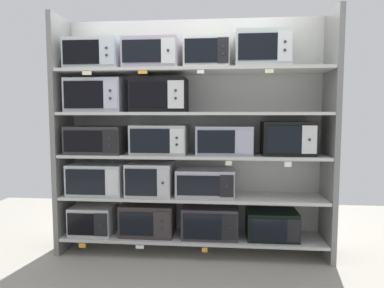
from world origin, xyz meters
TOP-DOWN VIEW (x-y plane):
  - back_panel at (0.00, 0.24)m, footprint 2.80×0.04m
  - upright_left at (-1.33, 0.00)m, footprint 0.05×0.44m
  - upright_right at (1.33, 0.00)m, footprint 0.05×0.44m
  - shelf_0 at (0.00, 0.00)m, footprint 2.60×0.44m
  - microwave_0 at (-1.03, -0.00)m, footprint 0.43×0.37m
  - microwave_1 at (-0.45, -0.00)m, footprint 0.53×0.36m
  - microwave_2 at (0.18, -0.00)m, footprint 0.55×0.37m
  - microwave_3 at (0.79, -0.00)m, footprint 0.49×0.35m
  - price_tag_0 at (-1.06, -0.22)m, footprint 0.07×0.00m
  - price_tag_1 at (-0.49, -0.22)m, footprint 0.08×0.00m
  - price_tag_2 at (0.14, -0.22)m, footprint 0.05×0.00m
  - shelf_1 at (0.00, 0.00)m, footprint 2.60×0.44m
  - microwave_4 at (-0.96, -0.00)m, footprint 0.55×0.40m
  - microwave_5 at (-0.42, -0.00)m, footprint 0.45×0.42m
  - microwave_6 at (0.13, -0.00)m, footprint 0.57×0.34m
  - shelf_2 at (0.00, 0.00)m, footprint 2.60×0.44m
  - microwave_7 at (-0.96, -0.00)m, footprint 0.56×0.44m
  - microwave_8 at (-0.32, -0.00)m, footprint 0.54×0.42m
  - microwave_9 at (0.32, -0.00)m, footprint 0.54×0.36m
  - microwave_10 at (0.93, -0.00)m, footprint 0.49×0.34m
  - price_tag_3 at (0.36, -0.22)m, footprint 0.06×0.00m
  - price_tag_4 at (0.90, -0.22)m, footprint 0.06×0.00m
  - shelf_3 at (0.00, 0.00)m, footprint 2.60×0.44m
  - microwave_11 at (-0.96, -0.00)m, footprint 0.56×0.37m
  - microwave_12 at (-0.32, -0.00)m, footprint 0.55×0.36m
  - shelf_4 at (0.00, 0.00)m, footprint 2.60×0.44m
  - microwave_13 at (-0.97, -0.00)m, footprint 0.53×0.36m
  - microwave_14 at (-0.39, -0.00)m, footprint 0.53×0.42m
  - microwave_15 at (0.14, -0.00)m, footprint 0.43×0.37m
  - microwave_16 at (0.67, -0.00)m, footprint 0.51×0.41m
  - price_tag_5 at (-0.97, -0.22)m, footprint 0.09×0.00m
  - price_tag_6 at (-0.44, -0.22)m, footprint 0.09×0.00m
  - price_tag_7 at (0.10, -0.22)m, footprint 0.06×0.00m
  - price_tag_8 at (0.71, -0.22)m, footprint 0.08×0.00m

SIDE VIEW (x-z plane):
  - price_tag_2 at x=0.14m, z-range 0.10..0.14m
  - price_tag_0 at x=-1.06m, z-range 0.10..0.14m
  - price_tag_1 at x=-0.49m, z-range 0.11..0.14m
  - shelf_0 at x=0.00m, z-range 0.15..0.18m
  - microwave_3 at x=0.79m, z-range 0.18..0.45m
  - microwave_0 at x=-1.03m, z-range 0.18..0.46m
  - microwave_2 at x=0.18m, z-range 0.18..0.49m
  - microwave_1 at x=-0.45m, z-range 0.18..0.50m
  - shelf_1 at x=0.00m, z-range 0.56..0.59m
  - microwave_6 at x=0.13m, z-range 0.59..0.86m
  - microwave_4 at x=-0.96m, z-range 0.59..0.90m
  - microwave_5 at x=-0.42m, z-range 0.59..0.92m
  - price_tag_4 at x=0.90m, z-range 0.93..0.97m
  - price_tag_3 at x=0.36m, z-range 0.93..0.97m
  - shelf_2 at x=0.00m, z-range 0.98..1.01m
  - microwave_7 at x=-0.96m, z-range 1.01..1.28m
  - microwave_9 at x=0.32m, z-range 1.01..1.29m
  - microwave_8 at x=-0.32m, z-range 1.01..1.30m
  - microwave_10 at x=0.93m, z-range 1.01..1.33m
  - back_panel at x=0.00m, z-range 0.00..2.38m
  - upright_left at x=-1.33m, z-range 0.00..2.38m
  - upright_right at x=1.33m, z-range 0.00..2.38m
  - shelf_3 at x=0.00m, z-range 1.39..1.42m
  - microwave_12 at x=-0.32m, z-range 1.42..1.75m
  - microwave_11 at x=-0.96m, z-range 1.42..1.75m
  - price_tag_8 at x=0.71m, z-range 1.77..1.81m
  - price_tag_5 at x=-0.97m, z-range 1.77..1.81m
  - price_tag_7 at x=0.10m, z-range 1.77..1.81m
  - price_tag_6 at x=-0.44m, z-range 1.77..1.81m
  - shelf_4 at x=0.00m, z-range 1.81..1.84m
  - microwave_14 at x=-0.39m, z-range 1.84..2.13m
  - microwave_15 at x=0.14m, z-range 1.84..2.13m
  - microwave_13 at x=-0.97m, z-range 1.84..2.14m
  - microwave_16 at x=0.67m, z-range 1.84..2.17m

